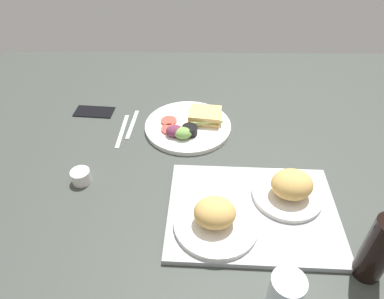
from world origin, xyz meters
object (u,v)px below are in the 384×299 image
at_px(drinking_glass, 284,297).
at_px(cell_phone, 94,111).
at_px(soda_bottle, 378,250).
at_px(fork, 132,124).
at_px(plate_with_salad, 190,125).
at_px(bread_plate_near, 290,188).
at_px(bread_plate_far, 215,218).
at_px(espresso_cup, 81,176).
at_px(serving_tray, 252,212).
at_px(knife, 122,131).

xyz_separation_m(drinking_glass, cell_phone, (0.56, -0.74, -0.06)).
xyz_separation_m(soda_bottle, fork, (0.62, -0.57, -0.09)).
xyz_separation_m(plate_with_salad, cell_phone, (0.36, -0.10, -0.01)).
height_order(soda_bottle, cell_phone, soda_bottle).
distance_m(bread_plate_near, fork, 0.60).
xyz_separation_m(bread_plate_near, drinking_glass, (0.08, 0.31, 0.01)).
bearing_deg(plate_with_salad, bread_plate_far, 99.51).
bearing_deg(bread_plate_near, drinking_glass, 75.94).
distance_m(fork, cell_phone, 0.17).
height_order(espresso_cup, cell_phone, espresso_cup).
relative_size(espresso_cup, fork, 0.33).
height_order(bread_plate_far, soda_bottle, soda_bottle).
relative_size(serving_tray, soda_bottle, 2.50).
xyz_separation_m(plate_with_salad, espresso_cup, (0.31, 0.26, 0.00)).
relative_size(bread_plate_far, espresso_cup, 3.88).
relative_size(bread_plate_far, plate_with_salad, 0.72).
xyz_separation_m(bread_plate_far, cell_phone, (0.43, -0.53, -0.04)).
bearing_deg(knife, cell_phone, -131.41).
height_order(plate_with_salad, fork, plate_with_salad).
height_order(serving_tray, soda_bottle, soda_bottle).
xyz_separation_m(serving_tray, knife, (0.41, -0.36, -0.01)).
height_order(fork, cell_phone, cell_phone).
relative_size(plate_with_salad, fork, 1.78).
distance_m(plate_with_salad, drinking_glass, 0.67).
bearing_deg(drinking_glass, serving_tray, -84.58).
distance_m(bread_plate_far, plate_with_salad, 0.44).
bearing_deg(plate_with_salad, cell_phone, -15.54).
bearing_deg(espresso_cup, cell_phone, -82.60).
bearing_deg(bread_plate_near, knife, -31.51).
bearing_deg(knife, bread_plate_far, 38.36).
bearing_deg(fork, espresso_cup, -16.52).
height_order(serving_tray, knife, serving_tray).
bearing_deg(drinking_glass, plate_with_salad, -72.71).
relative_size(drinking_glass, cell_phone, 0.88).
bearing_deg(espresso_cup, plate_with_salad, -140.24).
bearing_deg(knife, soda_bottle, 52.45).
relative_size(bread_plate_near, cell_phone, 1.34).
xyz_separation_m(serving_tray, drinking_glass, (-0.02, 0.26, 0.06)).
xyz_separation_m(bread_plate_near, bread_plate_far, (0.21, 0.10, -0.01)).
distance_m(plate_with_salad, soda_bottle, 0.69).
bearing_deg(soda_bottle, knife, -39.13).
xyz_separation_m(plate_with_salad, soda_bottle, (-0.42, 0.55, 0.07)).
bearing_deg(bread_plate_far, knife, -53.23).
bearing_deg(knife, espresso_cup, -16.02).
relative_size(plate_with_salad, drinking_glass, 2.38).
xyz_separation_m(bread_plate_far, drinking_glass, (-0.13, 0.21, 0.02)).
height_order(soda_bottle, espresso_cup, soda_bottle).
height_order(bread_plate_far, espresso_cup, bread_plate_far).
bearing_deg(serving_tray, knife, -41.34).
bearing_deg(soda_bottle, cell_phone, -39.78).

